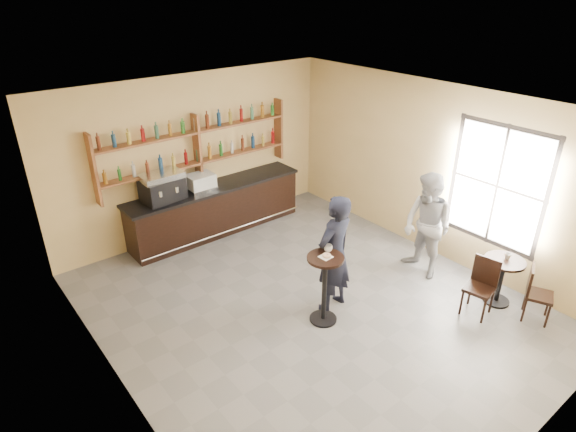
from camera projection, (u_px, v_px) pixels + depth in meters
floor at (309, 305)px, 7.79m from camera, size 7.00×7.00×0.00m
ceiling at (314, 110)px, 6.37m from camera, size 7.00×7.00×0.00m
wall_back at (195, 156)px, 9.52m from camera, size 7.00×0.00×7.00m
wall_front at (551, 344)px, 4.64m from camera, size 7.00×0.00×7.00m
wall_left at (111, 292)px, 5.40m from camera, size 0.00×7.00×7.00m
wall_right at (435, 171)px, 8.76m from camera, size 0.00×7.00×7.00m
window_pane at (497, 186)px, 7.88m from camera, size 0.00×2.00×2.00m
window_frame at (497, 186)px, 7.87m from camera, size 0.04×1.70×2.10m
shelf_unit at (197, 147)px, 9.34m from camera, size 4.00×0.26×1.40m
liquor_bottles at (196, 139)px, 9.26m from camera, size 3.68×0.10×1.00m
bar_counter at (216, 209)px, 9.87m from camera, size 3.75×0.73×1.01m
espresso_machine at (162, 187)px, 8.91m from camera, size 0.81×0.57×0.54m
pastry_case at (201, 182)px, 9.41m from camera, size 0.59×0.50×0.32m
pedestal_table at (324, 289)px, 7.22m from camera, size 0.62×0.62×1.14m
napkin at (326, 257)px, 6.97m from camera, size 0.18×0.18×0.00m
donut at (327, 255)px, 6.96m from camera, size 0.14×0.14×0.05m
cup_pedestal at (328, 248)px, 7.09m from camera, size 0.13×0.13×0.10m
man_main at (334, 254)px, 7.36m from camera, size 0.77×0.57×1.94m
cafe_table at (500, 281)px, 7.72m from camera, size 0.82×0.82×0.79m
cup_cafe at (508, 256)px, 7.55m from camera, size 0.14×0.14×0.10m
chair_west at (479, 288)px, 7.41m from camera, size 0.48×0.48×0.94m
chair_south at (540, 295)px, 7.31m from camera, size 0.51×0.51×0.89m
patron_second at (427, 226)px, 8.25m from camera, size 0.85×1.01×1.88m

